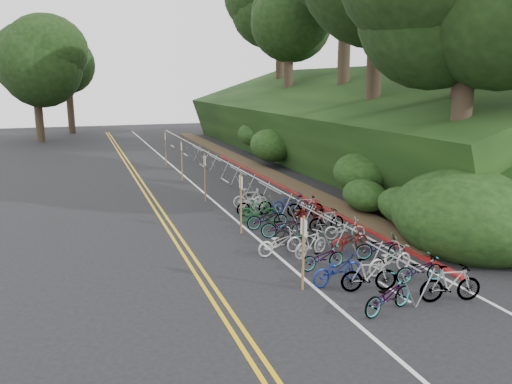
{
  "coord_description": "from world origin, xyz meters",
  "views": [
    {
      "loc": [
        -5.41,
        -13.63,
        6.11
      ],
      "look_at": [
        1.85,
        6.69,
        1.3
      ],
      "focal_mm": 35.0,
      "sensor_mm": 36.0,
      "label": 1
    }
  ],
  "objects": [
    {
      "name": "ground",
      "position": [
        0.0,
        0.0,
        0.0
      ],
      "size": [
        120.0,
        120.0,
        0.0
      ],
      "primitive_type": "plane",
      "color": "black",
      "rests_on": "ground"
    },
    {
      "name": "road_markings",
      "position": [
        0.63,
        10.1,
        0.0
      ],
      "size": [
        7.47,
        80.0,
        0.01
      ],
      "color": "gold",
      "rests_on": "ground"
    },
    {
      "name": "red_curb",
      "position": [
        5.7,
        12.0,
        0.05
      ],
      "size": [
        0.25,
        28.0,
        0.1
      ],
      "primitive_type": "cube",
      "color": "maroon",
      "rests_on": "ground"
    },
    {
      "name": "embankment",
      "position": [
        12.96,
        19.04,
        2.57
      ],
      "size": [
        14.3,
        48.14,
        9.11
      ],
      "color": "black",
      "rests_on": "ground"
    },
    {
      "name": "bike_rack_front",
      "position": [
        3.03,
        -1.86,
        0.8
      ],
      "size": [
        1.11,
        2.72,
        1.11
      ],
      "color": "gray",
      "rests_on": "ground"
    },
    {
      "name": "bike_racks_rest",
      "position": [
        3.0,
        13.0,
        0.85
      ],
      "size": [
        1.14,
        23.0,
        1.17
      ],
      "color": "gray",
      "rests_on": "ground"
    },
    {
      "name": "signpost_near",
      "position": [
        0.59,
        -0.97,
        1.32
      ],
      "size": [
        0.08,
        0.4,
        2.29
      ],
      "color": "brown",
      "rests_on": "ground"
    },
    {
      "name": "signposts_rest",
      "position": [
        0.6,
        14.0,
        1.43
      ],
      "size": [
        0.08,
        18.4,
        2.5
      ],
      "color": "brown",
      "rests_on": "ground"
    },
    {
      "name": "bike_front",
      "position": [
        1.13,
        2.13,
        0.46
      ],
      "size": [
        0.83,
        1.83,
        0.93
      ],
      "primitive_type": "imported",
      "rotation": [
        0.0,
        0.0,
        1.7
      ],
      "color": "beige",
      "rests_on": "ground"
    },
    {
      "name": "bike_valet",
      "position": [
        2.97,
        2.49,
        0.48
      ],
      "size": [
        3.51,
        13.72,
        1.09
      ],
      "color": "slate",
      "rests_on": "ground"
    }
  ]
}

